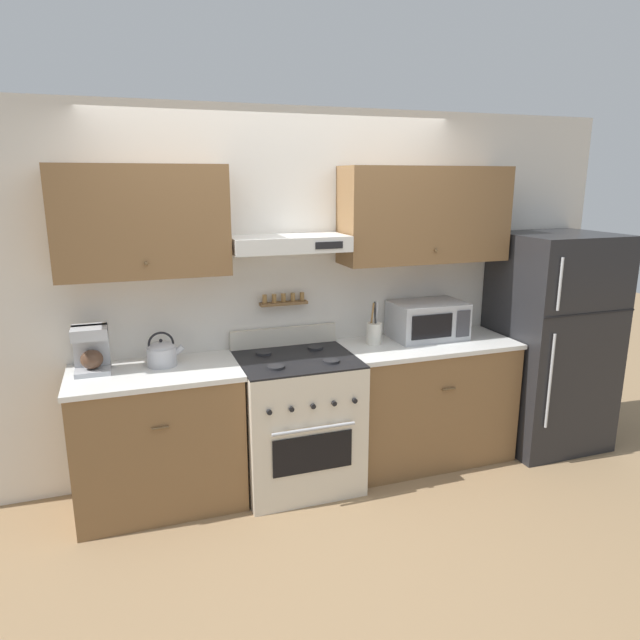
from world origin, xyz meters
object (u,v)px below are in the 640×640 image
Objects in this scene: refrigerator at (551,341)px; utensil_crock at (374,333)px; tea_kettle at (162,353)px; coffee_maker at (91,349)px; microwave at (427,320)px; stove_range at (297,421)px.

utensil_crock is (-1.45, 0.16, 0.16)m from refrigerator.
tea_kettle is 0.82× the size of coffee_maker.
refrigerator is 5.79× the size of coffee_maker.
microwave is at bearing 0.53° from tea_kettle.
utensil_crock is (1.48, 0.00, 0.00)m from tea_kettle.
coffee_maker reaches higher than microwave.
microwave is (1.07, 0.15, 0.59)m from stove_range.
tea_kettle is at bearing -180.00° from utensil_crock.
refrigerator is 1.04m from microwave.
stove_range is 1.02m from tea_kettle.
stove_range is at bearing -8.66° from tea_kettle.
coffee_maker is 0.94× the size of utensil_crock.
stove_range is 0.62× the size of refrigerator.
stove_range is 3.38× the size of utensil_crock.
refrigerator is 3.36m from coffee_maker.
stove_range is at bearing -6.87° from coffee_maker.
microwave is (-1.01, 0.17, 0.21)m from refrigerator.
refrigerator is 1.47m from utensil_crock.
refrigerator reaches higher than microwave.
tea_kettle is 1.92m from microwave.
stove_range is 1.41m from coffee_maker.
tea_kettle is at bearing 176.94° from refrigerator.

